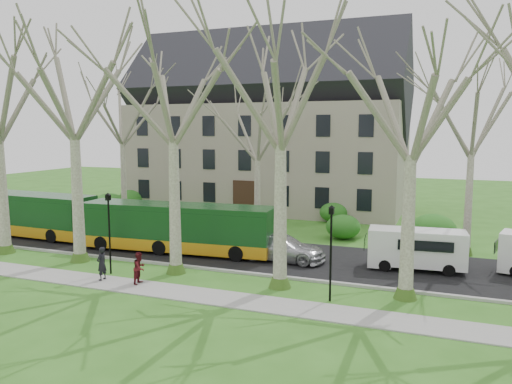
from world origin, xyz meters
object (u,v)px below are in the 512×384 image
sedan (282,248)px  pedestrian_a (102,263)px  van_a (416,250)px  bus_follow (177,227)px  pedestrian_b (140,268)px  bus_lead (18,213)px

sedan → pedestrian_a: (-7.38, -7.00, 0.11)m
van_a → pedestrian_a: bearing=-157.3°
sedan → pedestrian_a: pedestrian_a is taller
bus_follow → van_a: bus_follow is taller
bus_follow → pedestrian_b: bearing=-80.5°
bus_follow → pedestrian_b: 6.67m
bus_lead → bus_follow: size_ratio=1.02×
bus_lead → pedestrian_a: bearing=-26.4°
pedestrian_b → bus_follow: bearing=11.9°
bus_follow → pedestrian_a: size_ratio=7.19×
sedan → bus_follow: bearing=95.3°
pedestrian_a → pedestrian_b: 2.16m
bus_follow → van_a: (14.34, 1.12, -0.44)m
bus_follow → pedestrian_a: bearing=-99.2°
pedestrian_a → pedestrian_b: size_ratio=1.07×
bus_lead → pedestrian_a: 14.72m
sedan → van_a: 7.57m
bus_lead → pedestrian_b: 16.56m
bus_lead → sedan: size_ratio=2.43×
bus_lead → sedan: 20.33m
sedan → pedestrian_b: bearing=144.7°
bus_lead → bus_follow: (13.50, -0.35, -0.03)m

